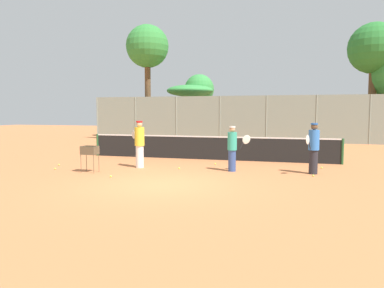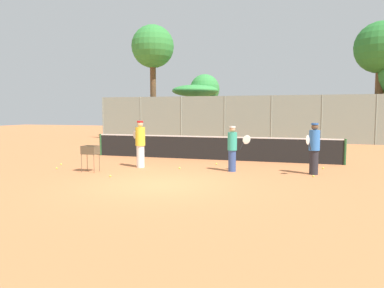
{
  "view_description": "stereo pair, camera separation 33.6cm",
  "coord_description": "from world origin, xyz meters",
  "px_view_note": "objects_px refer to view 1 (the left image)",
  "views": [
    {
      "loc": [
        3.9,
        -10.32,
        2.2
      ],
      "look_at": [
        0.16,
        2.73,
        1.0
      ],
      "focal_mm": 35.0,
      "sensor_mm": 36.0,
      "label": 1
    },
    {
      "loc": [
        4.22,
        -10.22,
        2.2
      ],
      "look_at": [
        0.16,
        2.73,
        1.0
      ],
      "focal_mm": 35.0,
      "sensor_mm": 36.0,
      "label": 2
    }
  ],
  "objects_px": {
    "parked_car": "(206,130)",
    "player_red_cap": "(314,148)",
    "tennis_net": "(209,147)",
    "player_yellow_shirt": "(232,148)",
    "player_white_outfit": "(139,143)",
    "ball_cart": "(89,152)"
  },
  "relations": [
    {
      "from": "player_white_outfit",
      "to": "player_red_cap",
      "type": "bearing_deg",
      "value": -136.99
    },
    {
      "from": "tennis_net",
      "to": "parked_car",
      "type": "relative_size",
      "value": 2.72
    },
    {
      "from": "tennis_net",
      "to": "parked_car",
      "type": "height_order",
      "value": "parked_car"
    },
    {
      "from": "player_red_cap",
      "to": "player_yellow_shirt",
      "type": "bearing_deg",
      "value": -62.46
    },
    {
      "from": "tennis_net",
      "to": "player_yellow_shirt",
      "type": "bearing_deg",
      "value": -61.9
    },
    {
      "from": "tennis_net",
      "to": "parked_car",
      "type": "bearing_deg",
      "value": 104.48
    },
    {
      "from": "ball_cart",
      "to": "parked_car",
      "type": "bearing_deg",
      "value": 89.75
    },
    {
      "from": "player_red_cap",
      "to": "ball_cart",
      "type": "distance_m",
      "value": 7.94
    },
    {
      "from": "player_red_cap",
      "to": "parked_car",
      "type": "relative_size",
      "value": 0.42
    },
    {
      "from": "tennis_net",
      "to": "player_red_cap",
      "type": "relative_size",
      "value": 6.4
    },
    {
      "from": "player_white_outfit",
      "to": "ball_cart",
      "type": "bearing_deg",
      "value": 90.43
    },
    {
      "from": "parked_car",
      "to": "tennis_net",
      "type": "bearing_deg",
      "value": -75.52
    },
    {
      "from": "tennis_net",
      "to": "ball_cart",
      "type": "distance_m",
      "value": 5.67
    },
    {
      "from": "tennis_net",
      "to": "player_red_cap",
      "type": "xyz_separation_m",
      "value": [
        4.41,
        -2.78,
        0.37
      ]
    },
    {
      "from": "parked_car",
      "to": "ball_cart",
      "type": "bearing_deg",
      "value": -90.25
    },
    {
      "from": "parked_car",
      "to": "player_red_cap",
      "type": "bearing_deg",
      "value": -63.48
    },
    {
      "from": "ball_cart",
      "to": "player_yellow_shirt",
      "type": "bearing_deg",
      "value": 18.31
    },
    {
      "from": "player_red_cap",
      "to": "player_yellow_shirt",
      "type": "distance_m",
      "value": 2.83
    },
    {
      "from": "player_white_outfit",
      "to": "ball_cart",
      "type": "xyz_separation_m",
      "value": [
        -1.28,
        -1.52,
        -0.23
      ]
    },
    {
      "from": "tennis_net",
      "to": "ball_cart",
      "type": "height_order",
      "value": "tennis_net"
    },
    {
      "from": "player_white_outfit",
      "to": "parked_car",
      "type": "distance_m",
      "value": 15.68
    },
    {
      "from": "ball_cart",
      "to": "player_red_cap",
      "type": "bearing_deg",
      "value": 13.23
    }
  ]
}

